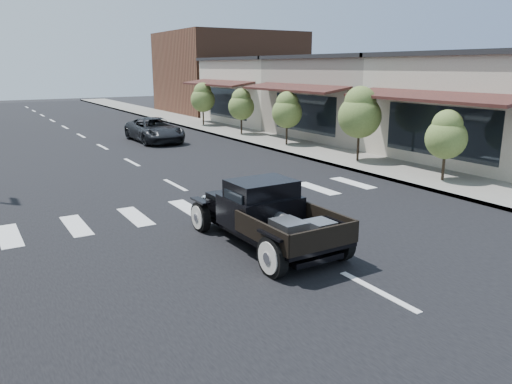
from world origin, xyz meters
TOP-DOWN VIEW (x-y plane):
  - ground at (0.00, 0.00)m, footprint 120.00×120.00m
  - road at (0.00, 15.00)m, footprint 14.00×80.00m
  - road_markings at (0.00, 10.00)m, footprint 12.00×60.00m
  - sidewalk_right at (8.50, 15.00)m, footprint 3.00×80.00m
  - storefront_mid at (15.00, 13.00)m, footprint 10.00×9.00m
  - storefront_far at (15.00, 22.00)m, footprint 10.00×9.00m
  - far_building_right at (15.50, 32.00)m, footprint 11.00×10.00m
  - small_tree_a at (8.30, 2.31)m, footprint 1.44×1.44m
  - small_tree_b at (8.30, 6.75)m, footprint 1.82×1.82m
  - small_tree_c at (8.30, 12.18)m, footprint 1.56×1.56m
  - small_tree_d at (8.30, 16.98)m, footprint 1.55×1.55m
  - small_tree_e at (8.30, 22.36)m, footprint 1.66×1.66m
  - hotrod_pickup at (-0.47, 0.19)m, footprint 2.20×4.59m
  - second_car at (3.00, 17.40)m, footprint 2.19×4.73m

SIDE VIEW (x-z plane):
  - ground at x=0.00m, z-range 0.00..0.00m
  - road_markings at x=0.00m, z-range -0.03..0.03m
  - road at x=0.00m, z-range 0.00..0.02m
  - sidewalk_right at x=8.50m, z-range 0.00..0.15m
  - second_car at x=3.00m, z-range 0.00..1.31m
  - hotrod_pickup at x=-0.47m, z-range 0.00..1.58m
  - small_tree_a at x=8.30m, z-range 0.15..2.55m
  - small_tree_d at x=8.30m, z-range 0.15..2.73m
  - small_tree_c at x=8.30m, z-range 0.15..2.76m
  - small_tree_e at x=8.30m, z-range 0.15..2.91m
  - small_tree_b at x=8.30m, z-range 0.15..3.19m
  - storefront_mid at x=15.00m, z-range 0.00..4.50m
  - storefront_far at x=15.00m, z-range 0.00..4.50m
  - far_building_right at x=15.50m, z-range 0.00..7.00m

